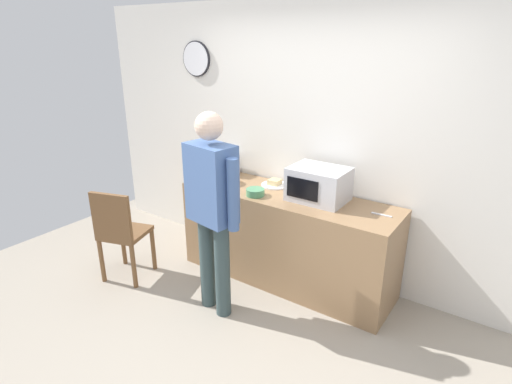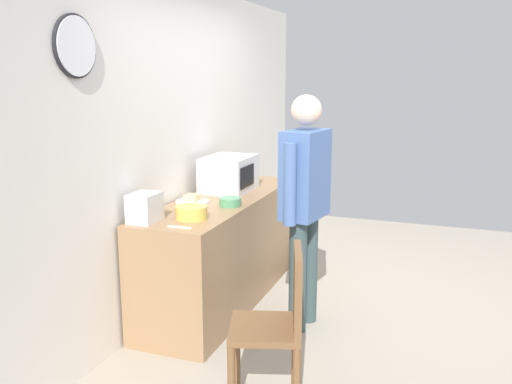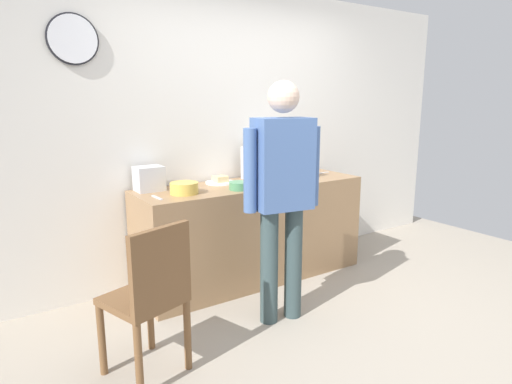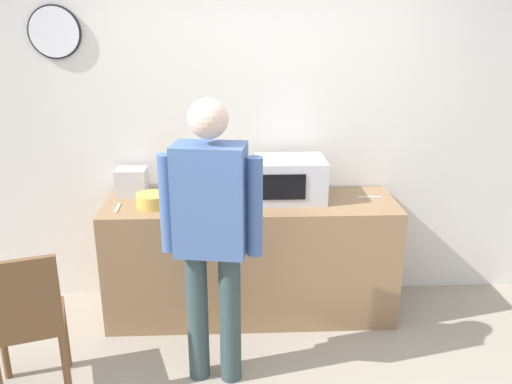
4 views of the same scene
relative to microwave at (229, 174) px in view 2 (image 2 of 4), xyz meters
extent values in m
plane|color=#9E9384|center=(-0.22, -1.28, -1.04)|extent=(6.00, 6.00, 0.00)
cube|color=silver|center=(-0.22, 0.32, 0.26)|extent=(5.40, 0.10, 2.60)
cylinder|color=white|center=(-1.63, 0.26, 1.01)|extent=(0.34, 0.03, 0.34)
cylinder|color=black|center=(-1.63, 0.26, 1.01)|extent=(0.37, 0.02, 0.37)
cube|color=#93704C|center=(-0.28, -0.06, -0.59)|extent=(2.09, 0.62, 0.89)
cube|color=silver|center=(0.00, 0.00, 0.00)|extent=(0.50, 0.38, 0.30)
cube|color=black|center=(-0.06, -0.19, 0.00)|extent=(0.30, 0.01, 0.18)
cylinder|color=white|center=(-0.52, 0.10, -0.14)|extent=(0.26, 0.26, 0.01)
cube|color=#D5B97E|center=(-0.52, 0.10, -0.11)|extent=(0.11, 0.11, 0.05)
cylinder|color=#4C8E60|center=(-0.52, -0.23, -0.12)|extent=(0.17, 0.17, 0.06)
cylinder|color=gold|center=(-0.97, -0.12, -0.10)|extent=(0.22, 0.22, 0.09)
cube|color=silver|center=(-1.15, 0.14, -0.05)|extent=(0.22, 0.18, 0.20)
cube|color=silver|center=(-1.21, -0.16, -0.15)|extent=(0.03, 0.17, 0.01)
cube|color=silver|center=(0.59, -0.01, -0.15)|extent=(0.17, 0.03, 0.01)
cylinder|color=#344649|center=(-0.43, -0.84, -0.61)|extent=(0.13, 0.13, 0.85)
cylinder|color=#344649|center=(-0.63, -0.81, -0.61)|extent=(0.13, 0.13, 0.85)
cube|color=#47669E|center=(-0.53, -0.83, 0.14)|extent=(0.43, 0.30, 0.64)
cylinder|color=#47669E|center=(-0.29, -0.87, 0.11)|extent=(0.09, 0.09, 0.57)
cylinder|color=#47669E|center=(-0.78, -0.79, 0.11)|extent=(0.09, 0.09, 0.57)
sphere|color=beige|center=(-0.53, -0.83, 0.60)|extent=(0.22, 0.22, 0.22)
cylinder|color=brown|center=(-1.49, -0.68, -0.81)|extent=(0.04, 0.04, 0.45)
cylinder|color=brown|center=(-1.83, -0.78, -0.81)|extent=(0.04, 0.04, 0.45)
cylinder|color=brown|center=(-1.38, -1.01, -0.81)|extent=(0.04, 0.04, 0.45)
cube|color=brown|center=(-1.61, -0.90, -0.57)|extent=(0.50, 0.50, 0.04)
cube|color=brown|center=(-1.55, -1.07, -0.32)|extent=(0.39, 0.16, 0.45)
camera|label=1|loc=(1.51, -3.15, 1.22)|focal=28.97mm
camera|label=2|loc=(-4.37, -1.87, 0.86)|focal=39.13mm
camera|label=3|loc=(-2.38, -3.26, 0.59)|focal=30.92mm
camera|label=4|loc=(-0.40, -3.65, 1.13)|focal=37.44mm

